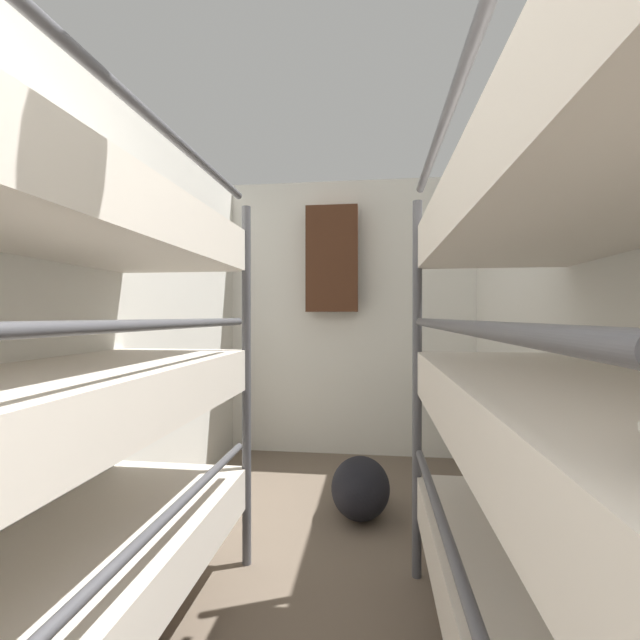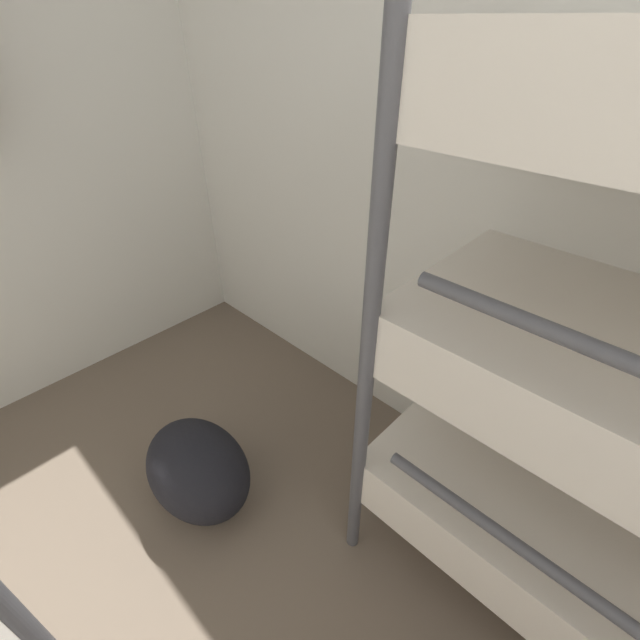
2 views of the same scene
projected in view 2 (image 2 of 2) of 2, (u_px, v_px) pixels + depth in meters
wall_right at (631, 210)px, 1.15m from camera, size 0.06×4.23×2.40m
duffel_bag at (198, 469)px, 1.68m from camera, size 0.35×0.48×0.35m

